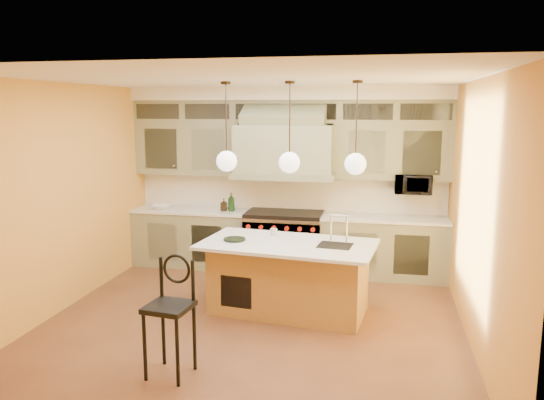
% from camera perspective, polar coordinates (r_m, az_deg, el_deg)
% --- Properties ---
extents(floor, '(5.00, 5.00, 0.00)m').
position_cam_1_polar(floor, '(6.63, -2.12, -13.04)').
color(floor, brown).
rests_on(floor, ground).
extents(ceiling, '(5.00, 5.00, 0.00)m').
position_cam_1_polar(ceiling, '(6.11, -2.29, 12.88)').
color(ceiling, white).
rests_on(ceiling, wall_back).
extents(wall_back, '(5.00, 0.00, 5.00)m').
position_cam_1_polar(wall_back, '(8.63, 1.79, 2.34)').
color(wall_back, gold).
rests_on(wall_back, ground).
extents(wall_front, '(5.00, 0.00, 5.00)m').
position_cam_1_polar(wall_front, '(3.89, -11.13, -7.15)').
color(wall_front, gold).
rests_on(wall_front, ground).
extents(wall_left, '(0.00, 5.00, 5.00)m').
position_cam_1_polar(wall_left, '(7.22, -21.84, 0.16)').
color(wall_left, gold).
rests_on(wall_left, ground).
extents(wall_right, '(0.00, 5.00, 5.00)m').
position_cam_1_polar(wall_right, '(6.12, 21.18, -1.43)').
color(wall_right, gold).
rests_on(wall_right, ground).
extents(back_cabinetry, '(5.00, 0.77, 2.90)m').
position_cam_1_polar(back_cabinetry, '(8.37, 1.47, 1.97)').
color(back_cabinetry, gray).
rests_on(back_cabinetry, floor).
extents(range, '(1.20, 0.74, 0.96)m').
position_cam_1_polar(range, '(8.46, 1.34, -4.46)').
color(range, silver).
rests_on(range, floor).
extents(kitchen_island, '(2.27, 1.39, 1.35)m').
position_cam_1_polar(kitchen_island, '(6.80, 1.86, -8.17)').
color(kitchen_island, olive).
rests_on(kitchen_island, floor).
extents(counter_stool, '(0.46, 0.46, 1.17)m').
position_cam_1_polar(counter_stool, '(5.31, -10.86, -11.38)').
color(counter_stool, black).
rests_on(counter_stool, floor).
extents(microwave, '(0.54, 0.37, 0.30)m').
position_cam_1_polar(microwave, '(8.27, 14.92, 1.68)').
color(microwave, black).
rests_on(microwave, back_cabinetry).
extents(oil_bottle_a, '(0.11, 0.12, 0.30)m').
position_cam_1_polar(oil_bottle_a, '(8.54, -4.41, -0.21)').
color(oil_bottle_a, '#133215').
rests_on(oil_bottle_a, back_cabinetry).
extents(oil_bottle_b, '(0.09, 0.10, 0.20)m').
position_cam_1_polar(oil_bottle_b, '(8.58, -5.20, -0.49)').
color(oil_bottle_b, black).
rests_on(oil_bottle_b, back_cabinetry).
extents(fruit_bowl, '(0.29, 0.29, 0.07)m').
position_cam_1_polar(fruit_bowl, '(8.89, -11.80, -0.74)').
color(fruit_bowl, white).
rests_on(fruit_bowl, back_cabinetry).
extents(cup, '(0.11, 0.11, 0.09)m').
position_cam_1_polar(cup, '(7.01, 0.19, -3.45)').
color(cup, beige).
rests_on(cup, kitchen_island).
extents(pendant_left, '(0.26, 0.26, 1.11)m').
position_cam_1_polar(pendant_left, '(6.68, -4.90, 4.43)').
color(pendant_left, '#2D2319').
rests_on(pendant_left, ceiling).
extents(pendant_center, '(0.26, 0.26, 1.11)m').
position_cam_1_polar(pendant_center, '(6.50, 1.89, 4.31)').
color(pendant_center, '#2D2319').
rests_on(pendant_center, ceiling).
extents(pendant_right, '(0.26, 0.26, 1.11)m').
position_cam_1_polar(pendant_right, '(6.41, 8.97, 4.12)').
color(pendant_right, '#2D2319').
rests_on(pendant_right, ceiling).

